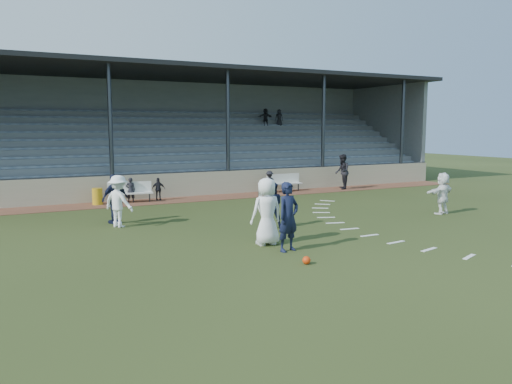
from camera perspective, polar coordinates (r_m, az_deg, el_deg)
ground at (r=14.95m, az=4.37°, el=-6.04°), size 90.00×90.00×0.00m
cinder_track at (r=24.38m, az=-8.55°, el=-0.87°), size 34.00×2.00×0.02m
retaining_wall at (r=25.29m, az=-9.33°, el=0.76°), size 34.00×0.18×1.20m
bench_left at (r=23.85m, az=-14.19°, el=0.20°), size 2.04×0.71×0.95m
bench_right at (r=27.18m, az=3.21°, el=1.26°), size 2.00×0.45×0.95m
trash_bin at (r=23.59m, az=-17.67°, el=-0.48°), size 0.46×0.46×0.74m
football at (r=12.88m, az=5.79°, el=-7.76°), size 0.21×0.21×0.21m
player_white_lead at (r=14.75m, az=1.23°, el=-2.24°), size 0.98×0.64×2.00m
player_navy_lead at (r=14.01m, az=3.71°, el=-2.85°), size 0.81×0.63×1.96m
player_navy_mid at (r=17.30m, az=1.86°, el=-1.52°), size 0.95×0.87×1.59m
player_white_wing at (r=18.04m, az=-15.43°, el=-1.03°), size 1.22×1.36×1.83m
player_navy_wing at (r=18.81m, az=-15.82°, el=-0.75°), size 1.14×0.81×1.80m
player_white_back at (r=21.45m, az=20.54°, el=-0.13°), size 1.63×0.78×1.68m
official at (r=28.52m, az=9.83°, el=2.30°), size 1.13×1.21×1.98m
sub_left_near at (r=23.84m, az=-14.14°, el=0.23°), size 0.48×0.38×1.16m
sub_left_far at (r=24.21m, az=-11.09°, el=0.33°), size 0.68×0.46×1.08m
sub_right at (r=26.30m, az=1.55°, el=1.14°), size 0.77×0.44×1.19m
grandstand at (r=29.69m, az=-12.15°, el=4.75°), size 34.60×9.00×6.61m
penalty_arc at (r=17.40m, az=16.08°, el=-4.38°), size 3.89×14.63×0.01m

